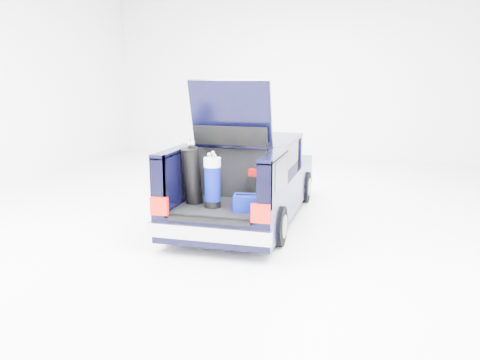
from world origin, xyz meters
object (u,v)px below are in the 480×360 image
(car, at_px, (249,180))
(blue_golf_bag, at_px, (212,182))
(red_suitcase, at_px, (261,186))
(blue_duffel, at_px, (250,203))
(black_golf_bag, at_px, (192,175))

(car, bearing_deg, blue_golf_bag, -94.49)
(red_suitcase, height_order, blue_golf_bag, blue_golf_bag)
(blue_golf_bag, bearing_deg, blue_duffel, 6.93)
(red_suitcase, relative_size, black_golf_bag, 0.56)
(blue_golf_bag, bearing_deg, black_golf_bag, 172.96)
(black_golf_bag, bearing_deg, blue_duffel, 5.31)
(black_golf_bag, height_order, blue_golf_bag, black_golf_bag)
(blue_duffel, bearing_deg, car, 94.34)
(red_suitcase, xyz_separation_m, blue_golf_bag, (-0.62, -0.49, 0.13))
(blue_golf_bag, distance_m, blue_duffel, 0.65)
(car, distance_m, blue_golf_bag, 1.71)
(black_golf_bag, bearing_deg, red_suitcase, 35.97)
(black_golf_bag, xyz_separation_m, blue_golf_bag, (0.37, -0.13, -0.06))
(car, relative_size, blue_golf_bag, 5.49)
(car, xyz_separation_m, red_suitcase, (0.49, -1.19, 0.18))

